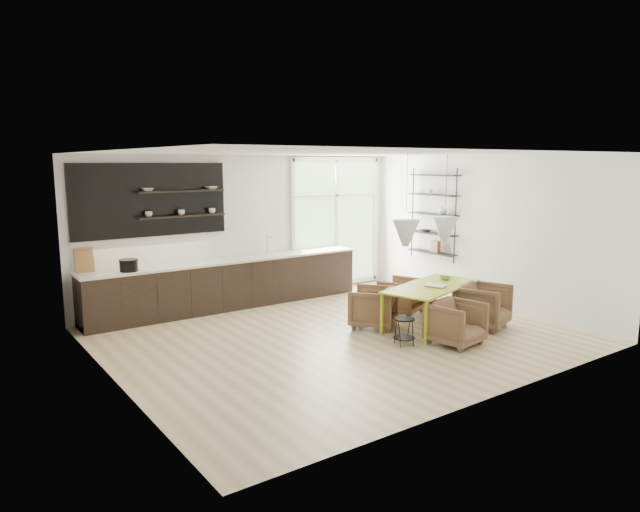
{
  "coord_description": "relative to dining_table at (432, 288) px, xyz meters",
  "views": [
    {
      "loc": [
        -5.37,
        -7.04,
        2.77
      ],
      "look_at": [
        0.06,
        0.6,
        1.22
      ],
      "focal_mm": 32.0,
      "sensor_mm": 36.0,
      "label": 1
    }
  ],
  "objects": [
    {
      "name": "table_book",
      "position": [
        -0.13,
        -0.13,
        0.06
      ],
      "size": [
        0.34,
        0.39,
        0.03
      ],
      "primitive_type": "imported",
      "rotation": [
        0.0,
        0.0,
        0.36
      ],
      "color": "white",
      "rests_on": "dining_table"
    },
    {
      "name": "armchair_back_right",
      "position": [
        0.21,
        0.95,
        -0.34
      ],
      "size": [
        0.9,
        0.92,
        0.65
      ],
      "primitive_type": "imported",
      "rotation": [
        0.0,
        0.0,
        3.5
      ],
      "color": "brown",
      "rests_on": "ground"
    },
    {
      "name": "right_shelving",
      "position": [
        1.77,
        1.67,
        0.98
      ],
      "size": [
        0.26,
        1.22,
        1.9
      ],
      "color": "black",
      "rests_on": "ground"
    },
    {
      "name": "kitchen_run",
      "position": [
        -2.29,
        3.18,
        -0.07
      ],
      "size": [
        5.54,
        0.69,
        2.75
      ],
      "color": "black",
      "rests_on": "ground"
    },
    {
      "name": "table_bowl",
      "position": [
        0.55,
        0.21,
        0.08
      ],
      "size": [
        0.26,
        0.26,
        0.06
      ],
      "primitive_type": "imported",
      "rotation": [
        0.0,
        0.0,
        0.51
      ],
      "color": "#628E58",
      "rests_on": "dining_table"
    },
    {
      "name": "dining_table",
      "position": [
        0.0,
        0.0,
        0.0
      ],
      "size": [
        2.13,
        1.4,
        0.72
      ],
      "rotation": [
        0.0,
        0.0,
        0.29
      ],
      "color": "#9FAF1D",
      "rests_on": "ground"
    },
    {
      "name": "armchair_back_left",
      "position": [
        -0.81,
        0.57,
        -0.33
      ],
      "size": [
        1.03,
        1.04,
        0.68
      ],
      "primitive_type": "imported",
      "rotation": [
        0.0,
        0.0,
        3.81
      ],
      "color": "brown",
      "rests_on": "ground"
    },
    {
      "name": "wire_stool",
      "position": [
        -1.06,
        -0.46,
        -0.4
      ],
      "size": [
        0.33,
        0.33,
        0.42
      ],
      "rotation": [
        0.0,
        0.0,
        0.32
      ],
      "color": "black",
      "rests_on": "ground"
    },
    {
      "name": "armchair_front_right",
      "position": [
        0.69,
        -0.53,
        -0.3
      ],
      "size": [
        1.02,
        1.04,
        0.74
      ],
      "primitive_type": "imported",
      "rotation": [
        0.0,
        0.0,
        0.36
      ],
      "color": "brown",
      "rests_on": "ground"
    },
    {
      "name": "room",
      "position": [
        -1.01,
        1.59,
        0.79
      ],
      "size": [
        7.02,
        6.01,
        2.91
      ],
      "color": "beige",
      "rests_on": "ground"
    },
    {
      "name": "armchair_front_left",
      "position": [
        -0.4,
        -0.89,
        -0.33
      ],
      "size": [
        0.82,
        0.84,
        0.67
      ],
      "primitive_type": "imported",
      "rotation": [
        0.0,
        0.0,
        0.15
      ],
      "color": "brown",
      "rests_on": "ground"
    }
  ]
}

